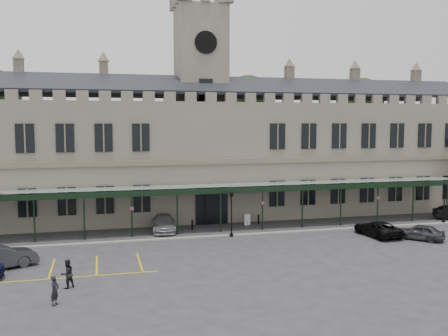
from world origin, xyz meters
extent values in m
plane|color=#2E2E31|center=(0.00, 0.00, 0.00)|extent=(140.00, 140.00, 0.00)
cube|color=#696458|center=(0.00, 16.00, 6.00)|extent=(60.00, 10.00, 12.00)
cube|color=brown|center=(0.00, 10.82, 6.20)|extent=(60.00, 0.35, 0.50)
cube|color=black|center=(0.00, 13.50, 13.80)|extent=(60.00, 4.77, 2.20)
cube|color=black|center=(0.00, 18.50, 13.80)|extent=(60.00, 4.77, 2.20)
cube|color=black|center=(0.00, 10.90, 1.90)|extent=(3.20, 0.18, 3.80)
cube|color=#696458|center=(0.00, 16.00, 11.00)|extent=(5.00, 5.00, 22.00)
cylinder|color=silver|center=(0.00, 13.44, 18.00)|extent=(2.20, 0.12, 2.20)
cylinder|color=black|center=(0.00, 13.37, 18.00)|extent=(2.30, 0.04, 2.30)
cube|color=black|center=(0.00, 13.44, 13.00)|extent=(1.40, 0.12, 2.80)
cube|color=#8C9E93|center=(0.00, 9.00, 4.10)|extent=(50.00, 4.00, 0.40)
cube|color=black|center=(0.00, 7.00, 3.85)|extent=(50.00, 0.18, 0.50)
cube|color=gray|center=(0.00, 5.50, 0.06)|extent=(60.00, 0.40, 0.12)
cylinder|color=#332314|center=(8.00, 25.00, 6.00)|extent=(0.70, 0.70, 12.00)
sphere|color=black|center=(8.00, 25.00, 13.00)|extent=(6.00, 6.00, 6.00)
cylinder|color=#332314|center=(24.00, 25.00, 6.00)|extent=(0.70, 0.70, 12.00)
sphere|color=black|center=(24.00, 25.00, 13.00)|extent=(6.00, 6.00, 6.00)
cylinder|color=black|center=(0.49, 5.27, 0.14)|extent=(0.32, 0.32, 0.27)
cylinder|color=black|center=(0.49, 5.27, 1.80)|extent=(0.11, 0.11, 3.61)
cube|color=black|center=(0.49, 5.27, 3.74)|extent=(0.25, 0.25, 0.36)
cone|color=black|center=(0.49, 5.27, 4.06)|extent=(0.40, 0.40, 0.27)
cylinder|color=black|center=(22.36, 5.55, 0.13)|extent=(0.32, 0.32, 0.27)
cylinder|color=black|center=(22.36, 5.55, 1.80)|extent=(0.11, 0.11, 3.59)
cube|color=black|center=(22.36, 5.55, 3.73)|extent=(0.25, 0.25, 0.36)
cone|color=black|center=(22.36, 5.55, 4.04)|extent=(0.40, 0.40, 0.27)
cube|color=#EF4807|center=(13.58, 2.96, 0.02)|extent=(0.38, 0.38, 0.04)
cone|color=#EF4807|center=(13.58, 2.96, 0.35)|extent=(0.44, 0.44, 0.70)
cylinder|color=silver|center=(13.58, 2.96, 0.45)|extent=(0.29, 0.29, 0.10)
cylinder|color=black|center=(3.24, 9.53, 0.23)|extent=(0.05, 0.05, 0.45)
cube|color=silver|center=(3.24, 9.53, 0.54)|extent=(0.63, 0.20, 1.09)
cylinder|color=black|center=(-2.33, 8.92, 0.47)|extent=(0.17, 0.17, 0.93)
cylinder|color=black|center=(4.47, 9.75, 0.49)|extent=(0.17, 0.17, 0.97)
imported|color=gray|center=(-5.00, 8.98, 0.73)|extent=(2.49, 5.21, 1.47)
imported|color=black|center=(13.00, 2.25, 0.68)|extent=(2.74, 5.07, 1.35)
imported|color=#303236|center=(15.75, 0.12, 0.68)|extent=(3.89, 4.00, 1.36)
imported|color=black|center=(-13.20, -8.31, 0.82)|extent=(0.62, 0.71, 1.64)
imported|color=black|center=(-12.70, -5.52, 0.88)|extent=(1.09, 1.05, 1.77)
camera|label=1|loc=(-10.73, -36.35, 10.02)|focal=40.00mm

